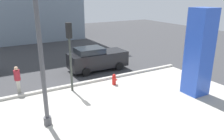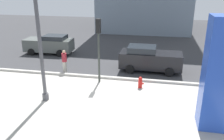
{
  "view_description": "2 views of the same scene",
  "coord_description": "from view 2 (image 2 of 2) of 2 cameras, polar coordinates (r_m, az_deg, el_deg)",
  "views": [
    {
      "loc": [
        -4.37,
        -10.18,
        5.77
      ],
      "look_at": [
        0.81,
        -1.13,
        2.27
      ],
      "focal_mm": 36.37,
      "sensor_mm": 36.0,
      "label": 1
    },
    {
      "loc": [
        3.73,
        -11.86,
        6.27
      ],
      "look_at": [
        1.45,
        -0.56,
        2.04
      ],
      "focal_mm": 37.95,
      "sensor_mm": 36.0,
      "label": 2
    }
  ],
  "objects": [
    {
      "name": "ground_plane",
      "position": [
        17.46,
        -1.72,
        -0.91
      ],
      "size": [
        60.0,
        60.0,
        0.0
      ],
      "primitive_type": "plane",
      "color": "#38383A"
    },
    {
      "name": "plaza_pavement",
      "position": [
        12.27,
        -8.16,
        -10.82
      ],
      "size": [
        18.0,
        10.0,
        0.02
      ],
      "primitive_type": "cube",
      "color": "#ADA89E",
      "rests_on": "ground_plane"
    },
    {
      "name": "curb_strip",
      "position": [
        16.64,
        -2.41,
        -1.72
      ],
      "size": [
        18.0,
        0.24,
        0.16
      ],
      "primitive_type": "cube",
      "color": "#B7B2A8",
      "rests_on": "ground_plane"
    },
    {
      "name": "lamp_post",
      "position": [
        12.99,
        -17.15,
        7.75
      ],
      "size": [
        0.44,
        0.44,
        7.53
      ],
      "color": "#4C4C51",
      "rests_on": "ground_plane"
    },
    {
      "name": "art_pillar_blue",
      "position": [
        11.22,
        24.14,
        -1.1
      ],
      "size": [
        1.2,
        1.2,
        5.09
      ],
      "primitive_type": "cube",
      "color": "blue",
      "rests_on": "ground_plane"
    },
    {
      "name": "fire_hydrant",
      "position": [
        15.12,
        6.83,
        -2.99
      ],
      "size": [
        0.36,
        0.26,
        0.75
      ],
      "color": "red",
      "rests_on": "ground_plane"
    },
    {
      "name": "traffic_light_corner",
      "position": [
        15.19,
        -3.24,
        7.13
      ],
      "size": [
        0.28,
        0.42,
        4.23
      ],
      "color": "#333833",
      "rests_on": "ground_plane"
    },
    {
      "name": "car_intersection",
      "position": [
        23.14,
        -14.8,
        6.04
      ],
      "size": [
        4.53,
        2.15,
        1.76
      ],
      "color": "#565B56",
      "rests_on": "ground_plane"
    },
    {
      "name": "car_curb_east",
      "position": [
        18.05,
        9.03,
        2.71
      ],
      "size": [
        4.61,
        2.16,
        1.88
      ],
      "color": "black",
      "rests_on": "ground_plane"
    },
    {
      "name": "pedestrian_by_curb",
      "position": [
        17.77,
        -11.4,
        2.33
      ],
      "size": [
        0.37,
        0.37,
        1.72
      ],
      "color": "#B2AD9E",
      "rests_on": "ground_plane"
    }
  ]
}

